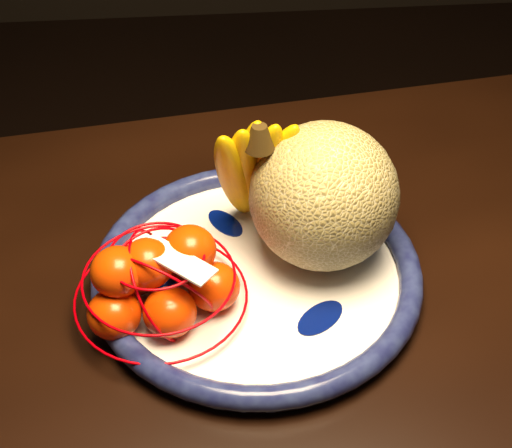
{
  "coord_description": "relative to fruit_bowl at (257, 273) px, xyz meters",
  "views": [
    {
      "loc": [
        -0.19,
        -0.35,
        1.33
      ],
      "look_at": [
        -0.15,
        0.2,
        0.83
      ],
      "focal_mm": 55.0,
      "sensor_mm": 36.0,
      "label": 1
    }
  ],
  "objects": [
    {
      "name": "price_tag",
      "position": [
        -0.07,
        -0.05,
        0.07
      ],
      "size": [
        0.07,
        0.07,
        0.01
      ],
      "primitive_type": "cube",
      "rotation": [
        -0.14,
        0.1,
        -0.66
      ],
      "color": "white",
      "rests_on": "mandarin_bag"
    },
    {
      "name": "fruit_bowl",
      "position": [
        0.0,
        0.0,
        0.0
      ],
      "size": [
        0.33,
        0.33,
        0.03
      ],
      "rotation": [
        0.0,
        0.0,
        0.08
      ],
      "color": "white",
      "rests_on": "dining_table"
    },
    {
      "name": "banana_bunch",
      "position": [
        -0.0,
        0.07,
        0.08
      ],
      "size": [
        0.11,
        0.1,
        0.16
      ],
      "rotation": [
        0.0,
        0.0,
        0.18
      ],
      "color": "#E2AE00",
      "rests_on": "fruit_bowl"
    },
    {
      "name": "cantaloupe",
      "position": [
        0.07,
        0.03,
        0.07
      ],
      "size": [
        0.15,
        0.15,
        0.15
      ],
      "primitive_type": "sphere",
      "color": "olive",
      "rests_on": "fruit_bowl"
    },
    {
      "name": "mandarin_bag",
      "position": [
        -0.09,
        -0.03,
        0.03
      ],
      "size": [
        0.19,
        0.19,
        0.1
      ],
      "rotation": [
        0.0,
        0.0,
        0.14
      ],
      "color": "#FF4200",
      "rests_on": "fruit_bowl"
    }
  ]
}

